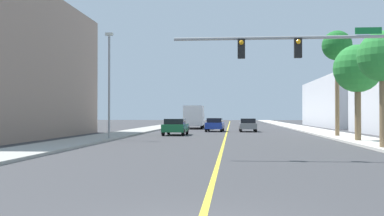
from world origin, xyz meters
The scene contains 14 objects.
ground centered at (0.00, 42.00, 0.00)m, with size 192.00×192.00×0.00m, color #38383A.
sidewalk_left centered at (-9.60, 42.00, 0.07)m, with size 3.31×168.00×0.15m, color #9E9B93.
sidewalk_right centered at (9.60, 42.00, 0.07)m, with size 3.31×168.00×0.15m, color beige.
lane_marking_center centered at (0.00, 42.00, 0.00)m, with size 0.16×144.00×0.01m, color yellow.
building_right_far centered at (19.85, 63.82, 3.58)m, with size 13.07×27.13×7.17m, color silver.
traffic_signal_mast centered at (4.96, 12.74, 4.21)m, with size 10.43×0.36×5.52m.
street_lamp centered at (-8.45, 25.76, 4.44)m, with size 0.56×0.28×7.73m.
palm_near centered at (8.53, 17.83, 4.85)m, with size 2.71×2.71×6.17m.
palm_mid centered at (8.94, 24.32, 4.89)m, with size 3.21×3.21×6.41m.
palm_far centered at (9.05, 30.82, 7.27)m, with size 2.41×2.41×8.54m.
car_gray centered at (2.24, 42.45, 0.73)m, with size 1.82×3.82×1.42m.
car_blue centered at (-1.33, 42.68, 0.75)m, with size 1.99×4.04×1.46m.
car_green centered at (-4.54, 33.78, 0.77)m, with size 2.02×4.18×1.47m.
delivery_truck centered at (-4.40, 52.84, 1.59)m, with size 2.67×8.98×2.95m.
Camera 1 is at (0.54, -7.02, 1.90)m, focal length 42.69 mm.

